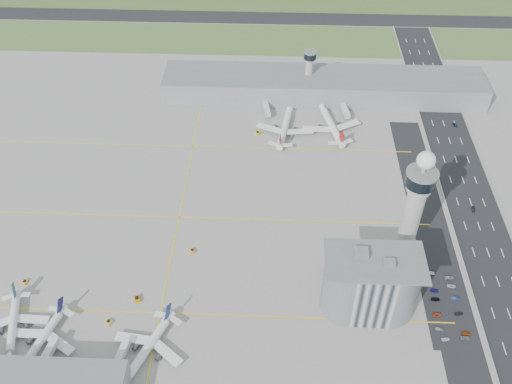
{
  "coord_description": "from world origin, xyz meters",
  "views": [
    {
      "loc": [
        8.66,
        -177.91,
        211.27
      ],
      "look_at": [
        0.0,
        35.0,
        15.0
      ],
      "focal_mm": 40.0,
      "sensor_mm": 36.0,
      "label": 1
    }
  ],
  "objects_px": {
    "airplane_near_a": "(12,321)",
    "car_hw_2": "(455,125)",
    "tug_3": "(192,251)",
    "airplane_near_b": "(40,338)",
    "control_tower": "(415,204)",
    "tug_4": "(258,133)",
    "car_lot_2": "(437,315)",
    "jet_bridge_near_1": "(41,369)",
    "car_lot_0": "(446,339)",
    "tug_5": "(338,128)",
    "car_lot_10": "(451,286)",
    "admin_building": "(371,284)",
    "car_lot_7": "(466,333)",
    "airplane_near_c": "(147,345)",
    "jet_bridge_far_0": "(265,105)",
    "car_lot_5": "(430,273)",
    "car_lot_9": "(455,298)",
    "tug_2": "(137,299)",
    "tug_0": "(25,282)",
    "airplane_far_a": "(285,124)",
    "car_hw_4": "(416,73)",
    "tug_1": "(109,322)",
    "airplane_far_b": "(332,121)",
    "car_lot_8": "(459,313)",
    "car_lot_6": "(465,338)",
    "car_lot_3": "(435,299)",
    "car_lot_4": "(434,290)",
    "jet_bridge_near_2": "(115,372)",
    "car_lot_11": "(449,278)",
    "jet_bridge_far_1": "(342,106)"
  },
  "relations": [
    {
      "from": "tug_2",
      "to": "car_lot_10",
      "type": "bearing_deg",
      "value": 163.2
    },
    {
      "from": "airplane_near_c",
      "to": "jet_bridge_far_0",
      "type": "height_order",
      "value": "airplane_near_c"
    },
    {
      "from": "control_tower",
      "to": "car_lot_10",
      "type": "distance_m",
      "value": 43.93
    },
    {
      "from": "airplane_far_b",
      "to": "car_hw_2",
      "type": "bearing_deg",
      "value": -99.11
    },
    {
      "from": "tug_5",
      "to": "car_hw_4",
      "type": "xyz_separation_m",
      "value": [
        59.65,
        68.65,
        -0.2
      ]
    },
    {
      "from": "tug_0",
      "to": "tug_1",
      "type": "xyz_separation_m",
      "value": [
        44.18,
        -20.45,
        0.07
      ]
    },
    {
      "from": "tug_4",
      "to": "car_lot_6",
      "type": "relative_size",
      "value": 0.8
    },
    {
      "from": "airplane_far_a",
      "to": "car_hw_4",
      "type": "height_order",
      "value": "airplane_far_a"
    },
    {
      "from": "airplane_far_b",
      "to": "jet_bridge_far_1",
      "type": "relative_size",
      "value": 3.13
    },
    {
      "from": "tug_2",
      "to": "tug_1",
      "type": "bearing_deg",
      "value": 29.63
    },
    {
      "from": "admin_building",
      "to": "tug_4",
      "type": "relative_size",
      "value": 12.92
    },
    {
      "from": "car_lot_9",
      "to": "car_hw_4",
      "type": "xyz_separation_m",
      "value": [
        14.8,
        197.02,
        -0.06
      ]
    },
    {
      "from": "car_lot_2",
      "to": "control_tower",
      "type": "bearing_deg",
      "value": 12.29
    },
    {
      "from": "car_lot_3",
      "to": "car_lot_4",
      "type": "bearing_deg",
      "value": -6.53
    },
    {
      "from": "tug_0",
      "to": "tug_5",
      "type": "distance_m",
      "value": 199.4
    },
    {
      "from": "tug_4",
      "to": "car_lot_2",
      "type": "height_order",
      "value": "tug_4"
    },
    {
      "from": "car_lot_4",
      "to": "car_lot_9",
      "type": "relative_size",
      "value": 0.92
    },
    {
      "from": "car_lot_7",
      "to": "car_lot_8",
      "type": "bearing_deg",
      "value": 14.37
    },
    {
      "from": "jet_bridge_far_1",
      "to": "tug_4",
      "type": "relative_size",
      "value": 4.31
    },
    {
      "from": "airplane_near_b",
      "to": "car_lot_9",
      "type": "bearing_deg",
      "value": 115.69
    },
    {
      "from": "control_tower",
      "to": "airplane_near_b",
      "type": "bearing_deg",
      "value": -160.68
    },
    {
      "from": "airplane_near_a",
      "to": "tug_1",
      "type": "height_order",
      "value": "airplane_near_a"
    },
    {
      "from": "jet_bridge_far_1",
      "to": "car_lot_11",
      "type": "distance_m",
      "value": 142.89
    },
    {
      "from": "car_lot_4",
      "to": "control_tower",
      "type": "bearing_deg",
      "value": 35.69
    },
    {
      "from": "jet_bridge_far_0",
      "to": "car_lot_5",
      "type": "height_order",
      "value": "jet_bridge_far_0"
    },
    {
      "from": "jet_bridge_near_1",
      "to": "car_lot_0",
      "type": "bearing_deg",
      "value": -72.39
    },
    {
      "from": "tug_2",
      "to": "car_lot_11",
      "type": "bearing_deg",
      "value": 165.12
    },
    {
      "from": "airplane_near_a",
      "to": "airplane_far_a",
      "type": "relative_size",
      "value": 0.85
    },
    {
      "from": "car_lot_11",
      "to": "jet_bridge_near_1",
      "type": "bearing_deg",
      "value": 101.31
    },
    {
      "from": "airplane_near_c",
      "to": "car_hw_2",
      "type": "xyz_separation_m",
      "value": [
        163.19,
        167.2,
        -4.78
      ]
    },
    {
      "from": "airplane_far_a",
      "to": "car_lot_6",
      "type": "xyz_separation_m",
      "value": [
        77.69,
        -144.83,
        -5.33
      ]
    },
    {
      "from": "tug_3",
      "to": "airplane_near_b",
      "type": "bearing_deg",
      "value": 17.84
    },
    {
      "from": "admin_building",
      "to": "car_lot_7",
      "type": "height_order",
      "value": "admin_building"
    },
    {
      "from": "control_tower",
      "to": "tug_0",
      "type": "relative_size",
      "value": 22.75
    },
    {
      "from": "car_lot_3",
      "to": "jet_bridge_far_1",
      "type": "bearing_deg",
      "value": 10.57
    },
    {
      "from": "airplane_far_b",
      "to": "control_tower",
      "type": "bearing_deg",
      "value": -178.59
    },
    {
      "from": "car_lot_5",
      "to": "car_lot_9",
      "type": "bearing_deg",
      "value": -150.57
    },
    {
      "from": "tug_5",
      "to": "car_lot_10",
      "type": "distance_m",
      "value": 129.17
    },
    {
      "from": "tug_3",
      "to": "car_lot_10",
      "type": "height_order",
      "value": "tug_3"
    },
    {
      "from": "jet_bridge_near_2",
      "to": "car_lot_0",
      "type": "relative_size",
      "value": 4.06
    },
    {
      "from": "tug_5",
      "to": "car_lot_7",
      "type": "xyz_separation_m",
      "value": [
        45.59,
        -146.75,
        -0.24
      ]
    },
    {
      "from": "car_lot_2",
      "to": "airplane_near_b",
      "type": "bearing_deg",
      "value": 92.14
    },
    {
      "from": "jet_bridge_near_2",
      "to": "tug_3",
      "type": "distance_m",
      "value": 71.5
    },
    {
      "from": "airplane_far_a",
      "to": "jet_bridge_far_0",
      "type": "xyz_separation_m",
      "value": [
        -12.83,
        24.95,
        -3.04
      ]
    },
    {
      "from": "airplane_near_a",
      "to": "car_hw_2",
      "type": "distance_m",
      "value": 273.71
    },
    {
      "from": "tug_5",
      "to": "car_lot_10",
      "type": "xyz_separation_m",
      "value": [
        44.55,
        -121.25,
        -0.23
      ]
    },
    {
      "from": "jet_bridge_near_1",
      "to": "car_hw_4",
      "type": "relative_size",
      "value": 4.0
    },
    {
      "from": "airplane_far_b",
      "to": "jet_bridge_near_1",
      "type": "xyz_separation_m",
      "value": [
        -126.47,
        -171.86,
        -3.29
      ]
    },
    {
      "from": "admin_building",
      "to": "car_lot_11",
      "type": "relative_size",
      "value": 9.45
    },
    {
      "from": "car_lot_8",
      "to": "control_tower",
      "type": "bearing_deg",
      "value": 22.28
    }
  ]
}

